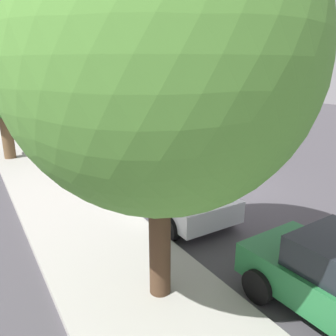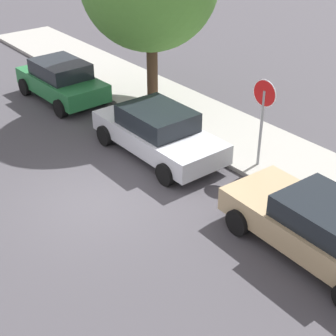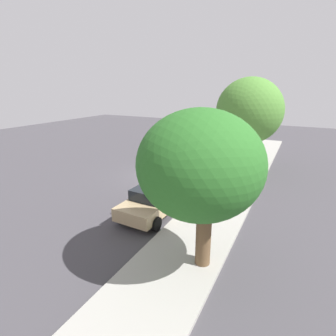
{
  "view_description": "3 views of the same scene",
  "coord_description": "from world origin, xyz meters",
  "px_view_note": "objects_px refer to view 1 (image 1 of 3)",
  "views": [
    {
      "loc": [
        -8.75,
        7.65,
        4.17
      ],
      "look_at": [
        0.55,
        1.88,
        0.82
      ],
      "focal_mm": 35.0,
      "sensor_mm": 36.0,
      "label": 1
    },
    {
      "loc": [
        9.87,
        -5.49,
        7.38
      ],
      "look_at": [
        1.17,
        1.44,
        0.96
      ],
      "focal_mm": 55.0,
      "sensor_mm": 36.0,
      "label": 2
    },
    {
      "loc": [
        15.06,
        8.58,
        5.98
      ],
      "look_at": [
        1.81,
        1.76,
        1.29
      ],
      "focal_mm": 28.0,
      "sensor_mm": 36.0,
      "label": 3
    }
  ],
  "objects_px": {
    "parked_car_silver": "(170,188)",
    "street_tree_mid_block": "(161,61)",
    "parked_car_tan": "(101,149)",
    "street_tree_near_corner": "(3,80)",
    "stop_sign": "(85,143)"
  },
  "relations": [
    {
      "from": "parked_car_tan",
      "to": "stop_sign",
      "type": "bearing_deg",
      "value": 152.6
    },
    {
      "from": "parked_car_silver",
      "to": "parked_car_tan",
      "type": "relative_size",
      "value": 0.97
    },
    {
      "from": "parked_car_silver",
      "to": "street_tree_near_corner",
      "type": "distance_m",
      "value": 9.83
    },
    {
      "from": "parked_car_silver",
      "to": "street_tree_mid_block",
      "type": "relative_size",
      "value": 0.67
    },
    {
      "from": "stop_sign",
      "to": "street_tree_mid_block",
      "type": "height_order",
      "value": "street_tree_mid_block"
    },
    {
      "from": "stop_sign",
      "to": "street_tree_near_corner",
      "type": "xyz_separation_m",
      "value": [
        6.36,
        1.5,
        1.82
      ]
    },
    {
      "from": "street_tree_mid_block",
      "to": "parked_car_tan",
      "type": "bearing_deg",
      "value": -14.32
    },
    {
      "from": "parked_car_tan",
      "to": "street_tree_mid_block",
      "type": "distance_m",
      "value": 10.19
    },
    {
      "from": "street_tree_near_corner",
      "to": "stop_sign",
      "type": "bearing_deg",
      "value": -166.77
    },
    {
      "from": "parked_car_tan",
      "to": "street_tree_near_corner",
      "type": "distance_m",
      "value": 5.29
    },
    {
      "from": "stop_sign",
      "to": "parked_car_silver",
      "type": "height_order",
      "value": "stop_sign"
    },
    {
      "from": "parked_car_silver",
      "to": "street_tree_mid_block",
      "type": "distance_m",
      "value": 5.38
    },
    {
      "from": "stop_sign",
      "to": "street_tree_mid_block",
      "type": "distance_m",
      "value": 6.36
    },
    {
      "from": "stop_sign",
      "to": "parked_car_silver",
      "type": "bearing_deg",
      "value": -145.69
    },
    {
      "from": "parked_car_tan",
      "to": "street_tree_near_corner",
      "type": "height_order",
      "value": "street_tree_near_corner"
    }
  ]
}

